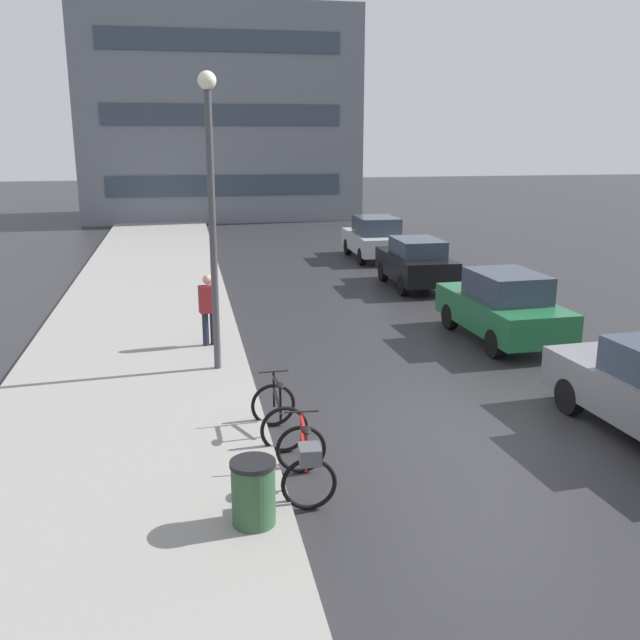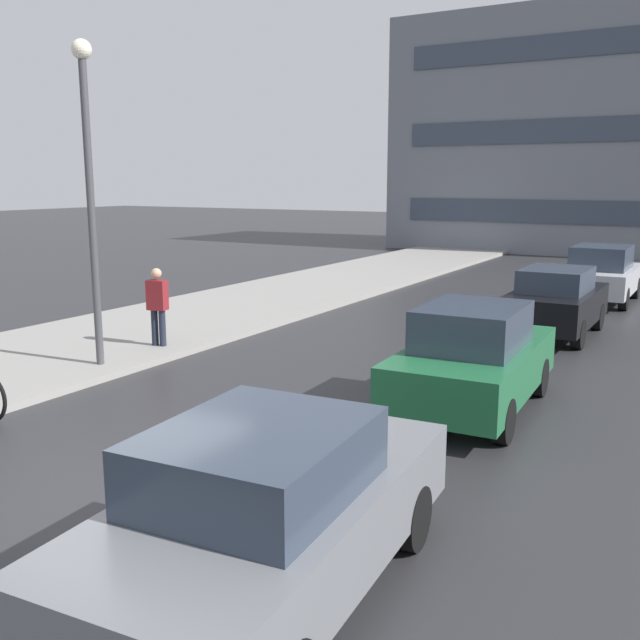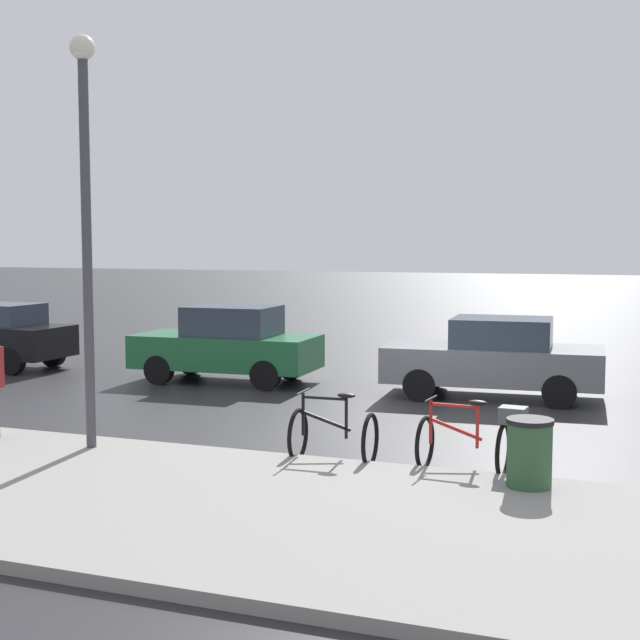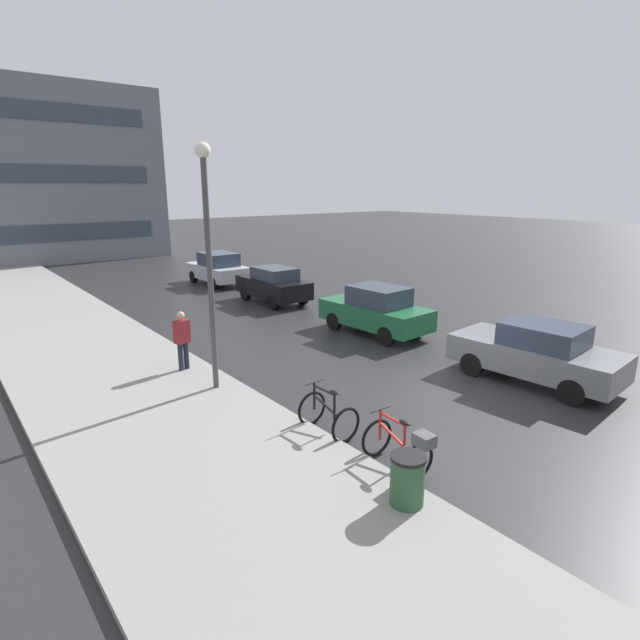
# 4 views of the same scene
# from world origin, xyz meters

# --- Properties ---
(ground_plane) EXTENTS (140.00, 140.00, 0.00)m
(ground_plane) POSITION_xyz_m (0.00, 0.00, 0.00)
(ground_plane) COLOR #28282B
(sidewalk_kerb) EXTENTS (4.80, 60.00, 0.14)m
(sidewalk_kerb) POSITION_xyz_m (-6.00, 10.00, 0.07)
(sidewalk_kerb) COLOR gray
(sidewalk_kerb) RESTS_ON ground
(bicycle_nearest) EXTENTS (0.82, 1.42, 1.02)m
(bicycle_nearest) POSITION_xyz_m (-3.33, -1.50, 0.51)
(bicycle_nearest) COLOR black
(bicycle_nearest) RESTS_ON ground
(bicycle_second) EXTENTS (0.80, 1.14, 1.02)m
(bicycle_second) POSITION_xyz_m (-3.44, 0.44, 0.42)
(bicycle_second) COLOR black
(bicycle_second) RESTS_ON ground
(car_green) EXTENTS (1.91, 4.08, 1.69)m
(car_green) POSITION_xyz_m (2.57, 5.09, 0.83)
(car_green) COLOR #1E6038
(car_green) RESTS_ON ground
(car_black) EXTENTS (1.73, 3.78, 1.59)m
(car_black) POSITION_xyz_m (2.49, 11.38, 0.81)
(car_black) COLOR black
(car_black) RESTS_ON ground
(car_silver) EXTENTS (1.88, 3.93, 1.67)m
(car_silver) POSITION_xyz_m (2.62, 16.84, 0.83)
(car_silver) COLOR #B2B5BA
(car_silver) RESTS_ON ground
(pedestrian) EXTENTS (0.44, 0.32, 1.77)m
(pedestrian) POSITION_xyz_m (-4.33, 5.56, 1.00)
(pedestrian) COLOR #1E2333
(pedestrian) RESTS_ON ground
(streetlamp) EXTENTS (0.35, 0.35, 5.96)m
(streetlamp) POSITION_xyz_m (-4.25, 3.86, 3.66)
(streetlamp) COLOR #424247
(streetlamp) RESTS_ON ground
(trash_bin) EXTENTS (0.57, 0.57, 0.97)m
(trash_bin) POSITION_xyz_m (-4.12, -2.32, 0.49)
(trash_bin) COLOR #2D5133
(trash_bin) RESTS_ON ground
(building_facade_main) EXTENTS (15.47, 8.33, 11.62)m
(building_facade_main) POSITION_xyz_m (-2.43, 33.62, 5.81)
(building_facade_main) COLOR slate
(building_facade_main) RESTS_ON ground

